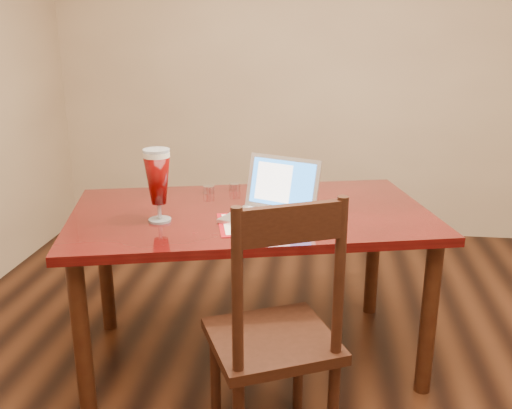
# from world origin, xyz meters

# --- Properties ---
(dining_table) EXTENTS (1.85, 1.32, 1.11)m
(dining_table) POSITION_xyz_m (-0.47, 0.56, 0.70)
(dining_table) COLOR #500B0A
(dining_table) RESTS_ON ground
(dining_chair) EXTENTS (0.60, 0.59, 1.08)m
(dining_chair) POSITION_xyz_m (-0.28, -0.08, 0.51)
(dining_chair) COLOR black
(dining_chair) RESTS_ON ground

